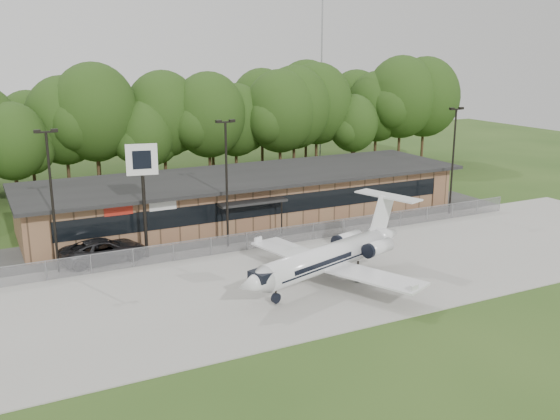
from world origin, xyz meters
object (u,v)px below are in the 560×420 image
business_jet (331,257)px  pole_sign (142,172)px  terminal (247,196)px  suv (104,250)px

business_jet → pole_sign: bearing=113.8°
business_jet → pole_sign: 15.35m
terminal → business_jet: (-1.81, -18.01, -0.28)m
suv → pole_sign: (3.05, -0.65, 5.82)m
business_jet → suv: size_ratio=2.45×
terminal → pole_sign: bearing=-148.2°
business_jet → suv: bearing=119.9°
pole_sign → business_jet: bearing=-37.6°
terminal → suv: (-14.58, -6.49, -1.29)m
business_jet → suv: (-12.77, 11.52, -1.01)m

